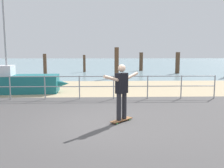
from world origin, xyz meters
The scene contains 12 objects.
ground_plane centered at (0.00, -1.00, 0.00)m, with size 24.00×10.00×0.04m, color #474444.
beach_strip centered at (0.00, 7.00, 0.00)m, with size 24.00×6.00×0.04m, color tan.
sea_surface centered at (0.00, 35.00, 0.00)m, with size 72.00×50.00×0.04m, color #75939E.
railing_fence centered at (-1.15, 3.60, 0.69)m, with size 12.05×0.05×1.05m.
sailboat centered at (-4.48, 5.38, 0.53)m, with size 5.01×1.69×5.83m.
skateboard centered at (0.45, 0.10, 0.07)m, with size 0.72×0.70×0.08m.
skateboarder centered at (0.45, 0.10, 1.02)m, with size 1.10×1.07×1.65m.
groyne_post_0 centered at (-4.96, 13.42, 0.94)m, with size 0.29×0.29×1.87m, color #513826.
groyne_post_1 centered at (-2.03, 17.37, 0.85)m, with size 0.25×0.25×1.71m, color #513826.
groyne_post_2 centered at (0.91, 12.04, 1.19)m, with size 0.34×0.34×2.39m, color #513826.
groyne_post_3 centered at (3.85, 18.80, 0.97)m, with size 0.38×0.38×1.95m, color #513826.
groyne_post_4 centered at (6.78, 15.63, 0.99)m, with size 0.40×0.40×1.99m, color #513826.
Camera 1 is at (-0.07, -7.03, 2.14)m, focal length 39.29 mm.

